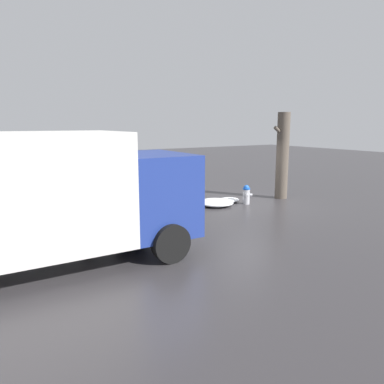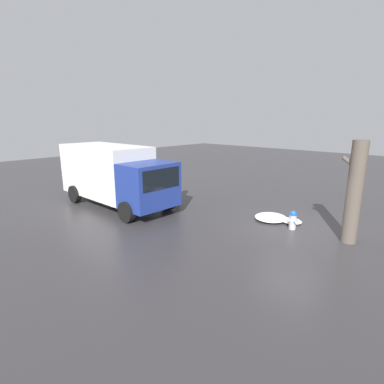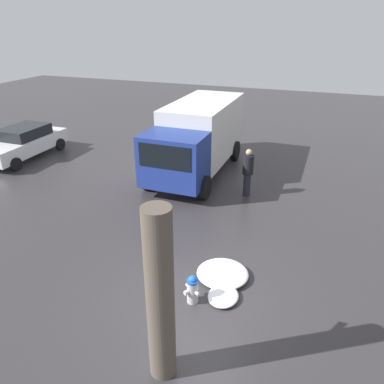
{
  "view_description": "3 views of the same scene",
  "coord_description": "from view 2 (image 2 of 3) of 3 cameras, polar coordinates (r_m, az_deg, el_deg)",
  "views": [
    {
      "loc": [
        9.38,
        11.1,
        3.14
      ],
      "look_at": [
        3.6,
        1.77,
        1.11
      ],
      "focal_mm": 35.0,
      "sensor_mm": 36.0,
      "label": 1
    },
    {
      "loc": [
        -4.59,
        10.91,
        4.25
      ],
      "look_at": [
        3.58,
        1.95,
        1.27
      ],
      "focal_mm": 28.0,
      "sensor_mm": 36.0,
      "label": 2
    },
    {
      "loc": [
        -6.63,
        -2.46,
        6.25
      ],
      "look_at": [
        4.04,
        1.52,
        0.9
      ],
      "focal_mm": 35.0,
      "sensor_mm": 36.0,
      "label": 3
    }
  ],
  "objects": [
    {
      "name": "snow_pile_curbside",
      "position": [
        13.26,
        18.36,
        -5.26
      ],
      "size": [
        0.88,
        0.75,
        0.17
      ],
      "color": "white",
      "rests_on": "ground_plane"
    },
    {
      "name": "fire_hydrant",
      "position": [
        12.45,
        18.65,
        -5.05
      ],
      "size": [
        0.39,
        0.44,
        0.76
      ],
      "rotation": [
        0.0,
        0.0,
        2.57
      ],
      "color": "#B7B7BC",
      "rests_on": "ground_plane"
    },
    {
      "name": "delivery_truck",
      "position": [
        15.29,
        -14.58,
        3.43
      ],
      "size": [
        6.75,
        2.65,
        2.95
      ],
      "rotation": [
        0.0,
        0.0,
        1.57
      ],
      "color": "navy",
      "rests_on": "ground_plane"
    },
    {
      "name": "pedestrian",
      "position": [
        15.67,
        -2.91,
        1.86
      ],
      "size": [
        0.4,
        0.4,
        1.86
      ],
      "rotation": [
        0.0,
        0.0,
        5.59
      ],
      "color": "#23232D",
      "rests_on": "ground_plane"
    },
    {
      "name": "tree_trunk",
      "position": [
        11.6,
        28.52,
        -0.1
      ],
      "size": [
        0.78,
        0.51,
        3.58
      ],
      "color": "brown",
      "rests_on": "ground_plane"
    },
    {
      "name": "ground_plane",
      "position": [
        12.57,
        18.5,
        -6.71
      ],
      "size": [
        60.0,
        60.0,
        0.0
      ],
      "primitive_type": "plane",
      "color": "#333033"
    },
    {
      "name": "snow_pile_by_hydrant",
      "position": [
        13.35,
        14.75,
        -4.71
      ],
      "size": [
        1.34,
        1.37,
        0.24
      ],
      "color": "white",
      "rests_on": "ground_plane"
    }
  ]
}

